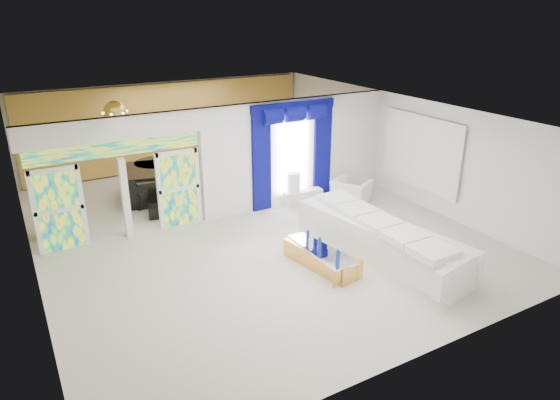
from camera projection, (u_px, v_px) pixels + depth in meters
floor at (247, 227)px, 12.89m from camera, size 12.00×12.00×0.00m
dividing_wall at (298, 151)px, 14.15m from camera, size 5.70×0.18×3.00m
dividing_header at (114, 129)px, 11.39m from camera, size 4.30×0.18×0.55m
stained_panel_left at (59, 210)px, 11.36m from camera, size 0.95×0.04×2.00m
stained_panel_right at (179, 189)px, 12.67m from camera, size 0.95×0.04×2.00m
stained_transom at (116, 149)px, 11.56m from camera, size 4.00×0.05×0.35m
window_pane at (292, 155)px, 13.97m from camera, size 1.00×0.02×2.30m
blue_drape_left at (261, 162)px, 13.50m from camera, size 0.55×0.10×2.80m
blue_drape_right at (322, 152)px, 14.42m from camera, size 0.55×0.10×2.80m
blue_pelmet at (293, 106)px, 13.45m from camera, size 2.60×0.12×0.25m
wall_mirror at (421, 153)px, 13.80m from camera, size 0.04×2.70×1.90m
gold_curtains at (170, 126)px, 17.11m from camera, size 9.70×0.12×2.90m
white_sofa at (379, 241)px, 11.17m from camera, size 1.67×4.47×0.83m
coffee_table at (321, 258)px, 10.87m from camera, size 0.93×1.94×0.41m
console_table at (302, 197)px, 14.41m from camera, size 1.19×0.48×0.39m
table_lamp at (294, 183)px, 14.10m from camera, size 0.36×0.36×0.58m
armchair at (351, 191)px, 14.46m from camera, size 1.25×1.31×0.66m
grand_piano at (149, 184)px, 14.68m from camera, size 1.78×2.09×0.91m
piano_bench at (167, 211)px, 13.50m from camera, size 1.04×0.61×0.32m
tv_console at (52, 220)px, 12.34m from camera, size 0.59×0.56×0.75m
chandelier at (115, 112)px, 13.61m from camera, size 0.60×0.60×0.60m
decanters at (319, 245)px, 10.78m from camera, size 0.15×1.21×0.24m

